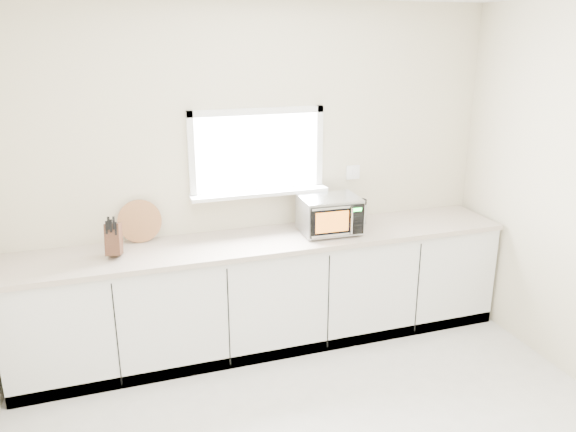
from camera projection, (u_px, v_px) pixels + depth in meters
name	position (u px, v px, depth m)	size (l,w,h in m)	color
back_wall	(257.00, 175.00, 4.54)	(4.00, 0.17, 2.70)	beige
cabinets	(269.00, 293.00, 4.56)	(3.92, 0.60, 0.88)	silver
countertop	(268.00, 241.00, 4.40)	(3.92, 0.64, 0.04)	#BAAA9A
microwave	(330.00, 214.00, 4.48)	(0.47, 0.40, 0.30)	black
knife_block	(114.00, 238.00, 4.01)	(0.14, 0.23, 0.31)	#452618
cutting_board	(140.00, 221.00, 4.29)	(0.33, 0.33, 0.02)	#A5733F
coffee_grinder	(359.00, 211.00, 4.72)	(0.13, 0.13, 0.21)	#ABAEB3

